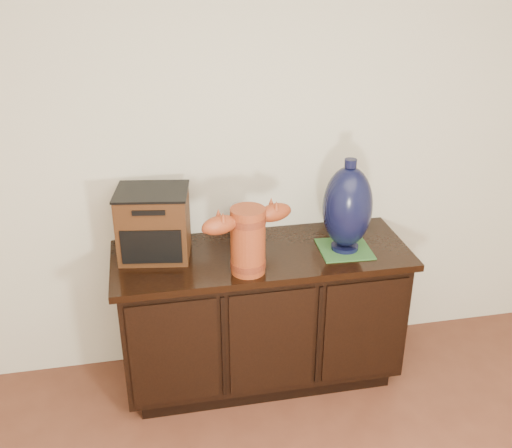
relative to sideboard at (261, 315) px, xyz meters
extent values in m
plane|color=beige|center=(0.00, 0.27, 0.91)|extent=(4.50, 0.00, 4.50)
cube|color=black|center=(0.00, 0.00, -0.35)|extent=(1.29, 0.45, 0.08)
cube|color=black|center=(0.00, 0.00, 0.01)|extent=(1.40, 0.50, 0.64)
cube|color=black|center=(0.00, 0.00, 0.35)|extent=(1.46, 0.56, 0.03)
cube|color=black|center=(-0.47, -0.25, 0.01)|extent=(0.41, 0.01, 0.56)
cube|color=black|center=(0.00, -0.25, 0.01)|extent=(0.41, 0.01, 0.56)
cube|color=black|center=(0.47, -0.25, 0.01)|extent=(0.41, 0.01, 0.56)
cylinder|color=#A0411D|center=(-0.10, -0.17, 0.53)|extent=(0.20, 0.20, 0.32)
cylinder|color=#43140C|center=(-0.10, -0.17, 0.41)|extent=(0.20, 0.20, 0.03)
cylinder|color=#43140C|center=(-0.10, -0.17, 0.63)|extent=(0.20, 0.20, 0.03)
ellipsoid|color=#A0411D|center=(-0.23, -0.21, 0.64)|extent=(0.19, 0.13, 0.08)
ellipsoid|color=#A0411D|center=(0.03, -0.13, 0.64)|extent=(0.19, 0.13, 0.08)
cube|color=#412310|center=(-0.51, 0.08, 0.53)|extent=(0.36, 0.31, 0.33)
cube|color=black|center=(-0.53, -0.06, 0.48)|extent=(0.28, 0.05, 0.17)
cube|color=black|center=(-0.51, 0.08, 0.70)|extent=(0.37, 0.32, 0.01)
cube|color=#2E5E2A|center=(0.41, -0.05, 0.37)|extent=(0.26, 0.26, 0.01)
cylinder|color=black|center=(0.41, -0.05, 0.39)|extent=(0.13, 0.13, 0.02)
ellipsoid|color=black|center=(0.41, -0.05, 0.60)|extent=(0.25, 0.25, 0.41)
cylinder|color=black|center=(0.41, -0.05, 0.82)|extent=(0.06, 0.06, 0.04)
cylinder|color=#500D18|center=(-0.08, 0.19, 0.45)|extent=(0.06, 0.06, 0.16)
cylinder|color=silver|center=(-0.08, 0.19, 0.54)|extent=(0.06, 0.06, 0.03)
camera|label=1|loc=(-0.53, -2.54, 1.76)|focal=42.00mm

